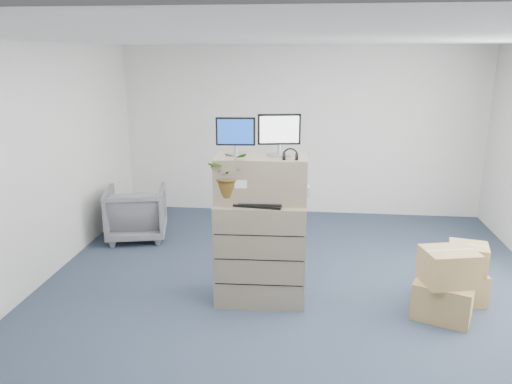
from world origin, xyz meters
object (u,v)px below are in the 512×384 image
potted_plant (230,179)px  office_chair (136,210)px  filing_cabinet_lower (261,251)px  monitor_right (279,133)px  water_bottle (271,189)px  keyboard (259,204)px  monitor_left (236,134)px

potted_plant → office_chair: 2.66m
filing_cabinet_lower → potted_plant: size_ratio=2.09×
potted_plant → monitor_right: bearing=20.5°
filing_cabinet_lower → monitor_right: 1.32m
water_bottle → potted_plant: bearing=-163.6°
monitor_right → potted_plant: bearing=-169.6°
keyboard → potted_plant: bearing=-179.9°
potted_plant → office_chair: size_ratio=0.63×
filing_cabinet_lower → potted_plant: (-0.32, -0.09, 0.83)m
filing_cabinet_lower → office_chair: filing_cabinet_lower is taller
monitor_right → keyboard: (-0.19, -0.23, -0.72)m
monitor_right → keyboard: size_ratio=0.89×
monitor_left → keyboard: 0.77m
keyboard → monitor_right: bearing=58.6°
office_chair → potted_plant: bearing=120.2°
potted_plant → water_bottle: bearing=16.4°
filing_cabinet_lower → monitor_right: size_ratio=2.53×
monitor_right → office_chair: 3.08m
monitor_right → office_chair: (-2.20, 1.60, -1.44)m
filing_cabinet_lower → water_bottle: size_ratio=4.07×
keyboard → office_chair: keyboard is taller
monitor_left → monitor_right: 0.46m
monitor_left → water_bottle: (0.38, -0.01, -0.58)m
filing_cabinet_lower → keyboard: keyboard is taller
potted_plant → office_chair: bearing=133.5°
monitor_right → office_chair: monitor_right is taller
monitor_left → filing_cabinet_lower: bearing=-13.9°
keyboard → office_chair: 2.82m
filing_cabinet_lower → office_chair: bearing=137.8°
filing_cabinet_lower → monitor_left: 1.31m
filing_cabinet_lower → monitor_right: bearing=25.2°
potted_plant → office_chair: (-1.70, 1.79, -0.97)m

